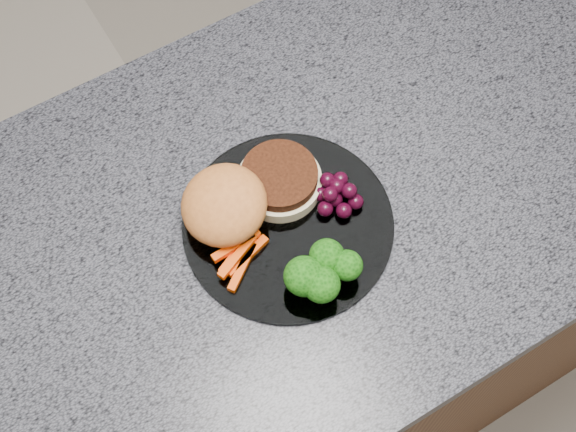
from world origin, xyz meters
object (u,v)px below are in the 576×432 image
object	(u,v)px
island_cabinet	(325,304)
plate	(288,224)
burger	(244,198)
grape_bunch	(337,193)

from	to	relation	value
island_cabinet	plate	distance (m)	0.48
plate	burger	bearing A→B (deg)	125.72
plate	island_cabinet	bearing A→B (deg)	14.78
plate	grape_bunch	distance (m)	0.07
island_cabinet	burger	size ratio (longest dim) A/B	5.91
plate	burger	distance (m)	0.06
island_cabinet	plate	world-z (taller)	plate
island_cabinet	grape_bunch	distance (m)	0.49
plate	grape_bunch	size ratio (longest dim) A/B	4.36
island_cabinet	burger	world-z (taller)	burger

